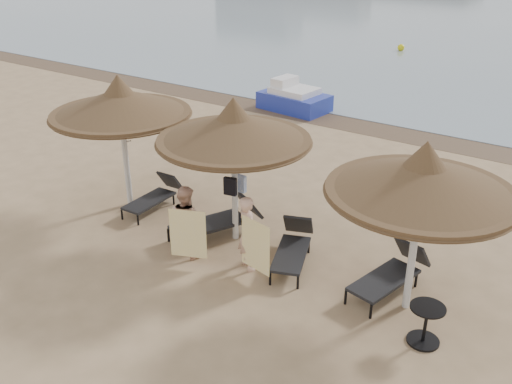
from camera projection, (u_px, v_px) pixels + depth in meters
ground at (227, 256)px, 11.96m from camera, size 160.00×160.00×0.00m
wet_sand_strip at (395, 132)px, 19.00m from camera, size 200.00×1.60×0.01m
palapa_left at (120, 103)px, 13.06m from camera, size 3.29×3.29×3.26m
palapa_center at (234, 129)px, 11.57m from camera, size 3.24×3.24×3.21m
palapa_right at (423, 179)px, 9.31m from camera, size 3.24×3.24×3.21m
lounger_far_left at (156, 195)px, 13.87m from camera, size 0.61×1.71×0.76m
lounger_near_left at (220, 218)px, 12.61m from camera, size 1.50×2.16×0.93m
lounger_near_right at (293, 245)px, 11.66m from camera, size 1.18×1.89×0.80m
lounger_far_right at (393, 272)px, 10.75m from camera, size 1.04×1.98×0.85m
side_table at (425, 326)px, 9.39m from camera, size 0.59×0.59×0.71m
person_left at (186, 215)px, 11.70m from camera, size 0.83×0.55×1.80m
person_right at (248, 227)px, 11.20m from camera, size 1.01×0.91×1.84m
towel_left at (188, 234)px, 11.34m from camera, size 0.71×0.30×1.06m
towel_right at (256, 246)px, 10.91m from camera, size 0.75×0.18×1.07m
bag_patterned at (240, 183)px, 12.25m from camera, size 0.31×0.11×0.39m
bag_dark at (230, 186)px, 11.98m from camera, size 0.29×0.15×0.39m
pedal_boat at (294, 98)px, 21.13m from camera, size 2.66×1.76×1.17m
buoy_left at (401, 48)px, 30.97m from camera, size 0.37×0.37×0.37m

